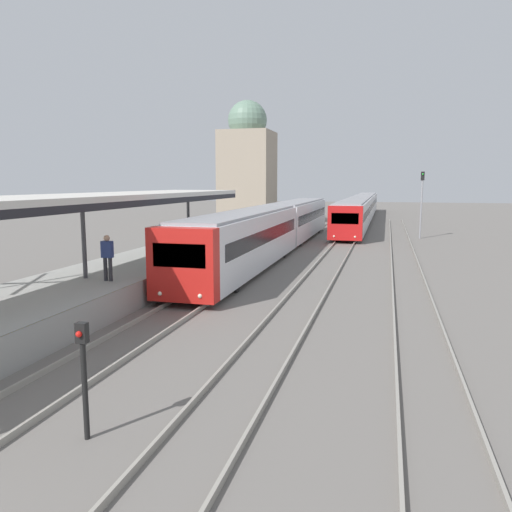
{
  "coord_description": "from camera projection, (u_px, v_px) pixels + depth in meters",
  "views": [
    {
      "loc": [
        7.05,
        -2.19,
        4.53
      ],
      "look_at": [
        2.03,
        16.93,
        1.62
      ],
      "focal_mm": 35.0,
      "sensor_mm": 36.0,
      "label": 1
    }
  ],
  "objects": [
    {
      "name": "train_near",
      "position": [
        276.0,
        226.0,
        32.97
      ],
      "size": [
        2.59,
        32.04,
        3.07
      ],
      "color": "red",
      "rests_on": "ground_plane"
    },
    {
      "name": "train_far",
      "position": [
        361.0,
        207.0,
        59.75
      ],
      "size": [
        2.59,
        47.78,
        2.95
      ],
      "color": "red",
      "rests_on": "ground_plane"
    },
    {
      "name": "platform_canopy",
      "position": [
        83.0,
        198.0,
        18.1
      ],
      "size": [
        4.0,
        25.06,
        3.08
      ],
      "color": "beige",
      "rests_on": "station_platform"
    },
    {
      "name": "signal_post_near",
      "position": [
        84.0,
        369.0,
        8.71
      ],
      "size": [
        0.2,
        0.21,
        2.14
      ],
      "color": "black",
      "rests_on": "ground_plane"
    },
    {
      "name": "distant_domed_building",
      "position": [
        248.0,
        167.0,
        53.33
      ],
      "size": [
        5.36,
        5.36,
        13.13
      ],
      "color": "gray",
      "rests_on": "ground_plane"
    },
    {
      "name": "signal_mast_far",
      "position": [
        422.0,
        197.0,
        40.42
      ],
      "size": [
        0.28,
        0.29,
        5.42
      ],
      "color": "gray",
      "rests_on": "ground_plane"
    },
    {
      "name": "person_on_platform",
      "position": [
        107.0,
        255.0,
        17.89
      ],
      "size": [
        0.4,
        0.22,
        1.66
      ],
      "color": "#2D2D33",
      "rests_on": "station_platform"
    }
  ]
}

